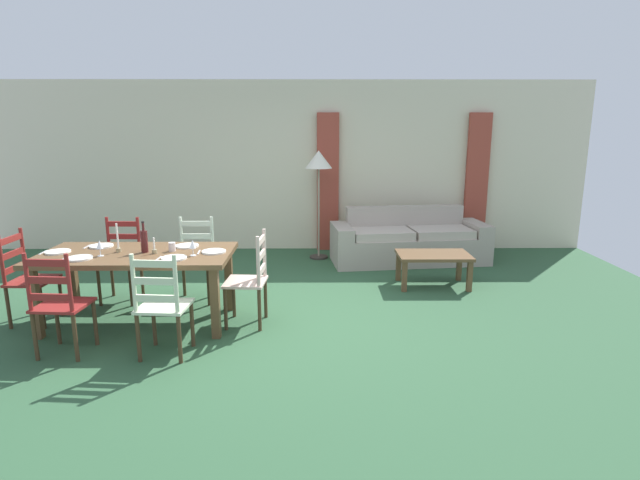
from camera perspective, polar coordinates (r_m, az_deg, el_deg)
ground_plane at (r=5.32m, az=-5.12°, el=-9.31°), size 9.60×9.60×0.02m
wall_far at (r=8.25m, az=-3.47°, el=8.32°), size 9.60×0.16×2.70m
curtain_panel_left at (r=8.12m, az=0.89°, el=6.50°), size 0.35×0.08×2.20m
curtain_panel_right at (r=8.52m, az=17.34°, el=6.22°), size 0.35×0.08×2.20m
dining_table at (r=5.38m, az=-20.09°, el=-2.24°), size 1.90×0.96×0.75m
dining_chair_near_left at (r=4.95m, az=-27.47°, el=-6.46°), size 0.45×0.43×0.96m
dining_chair_near_right at (r=4.58m, az=-17.51°, el=-7.05°), size 0.45×0.43×0.96m
dining_chair_far_left at (r=6.25m, az=-21.64°, el=-2.12°), size 0.43×0.41×0.96m
dining_chair_far_right at (r=6.00m, az=-13.93°, el=-2.17°), size 0.42×0.41×0.96m
dining_chair_head_west at (r=5.94m, az=-30.29°, el=-3.72°), size 0.41×0.43×0.96m
dining_chair_head_east at (r=5.14m, az=-7.89°, el=-4.42°), size 0.43×0.45×0.96m
dinner_plate_near_left at (r=5.31m, az=-25.64°, el=-1.87°), size 0.24×0.24×0.02m
fork_near_left at (r=5.37m, az=-27.08°, el=-1.91°), size 0.02×0.17×0.01m
dinner_plate_near_right at (r=4.99m, az=-16.24°, el=-1.97°), size 0.24×0.24×0.02m
fork_near_right at (r=5.03m, az=-17.88°, el=-2.02°), size 0.02×0.17×0.01m
dinner_plate_far_left at (r=5.75m, az=-23.57°, el=-0.63°), size 0.24×0.24×0.02m
fork_far_left at (r=5.81m, az=-24.92°, el=-0.68°), size 0.02×0.17×0.01m
dinner_plate_far_right at (r=5.46m, az=-14.85°, el=-0.64°), size 0.24×0.24×0.02m
fork_far_right at (r=5.50m, az=-16.36°, el=-0.70°), size 0.02×0.17×0.01m
dinner_plate_head_west at (r=5.67m, az=-27.61°, el=-1.20°), size 0.24×0.24×0.02m
fork_head_west at (r=5.74m, az=-28.93°, el=-1.24°), size 0.03×0.17×0.01m
dinner_plate_head_east at (r=5.15m, az=-11.96°, el=-1.29°), size 0.24×0.24×0.02m
fork_head_east at (r=5.18m, az=-13.58°, el=-1.35°), size 0.03×0.17×0.01m
wine_bottle at (r=5.32m, az=-19.33°, el=-0.09°), size 0.07×0.07×0.32m
wine_glass_near_left at (r=5.32m, az=-23.73°, el=-0.53°), size 0.06×0.06×0.16m
wine_glass_near_right at (r=5.04m, az=-14.26°, el=-0.52°), size 0.06×0.06×0.16m
coffee_cup_primary at (r=5.29m, az=-16.44°, el=-0.75°), size 0.07×0.07×0.09m
candle_tall at (r=5.42m, az=-21.95°, el=-0.40°), size 0.05×0.05×0.29m
candle_short at (r=5.25m, az=-18.28°, el=-1.01°), size 0.05×0.05×0.16m
couch at (r=7.65m, az=9.96°, el=-0.22°), size 2.36×1.06×0.80m
coffee_table at (r=6.50m, az=12.75°, el=-2.08°), size 0.90×0.56×0.42m
standing_lamp at (r=7.54m, az=-0.15°, el=8.39°), size 0.40×0.40×1.64m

